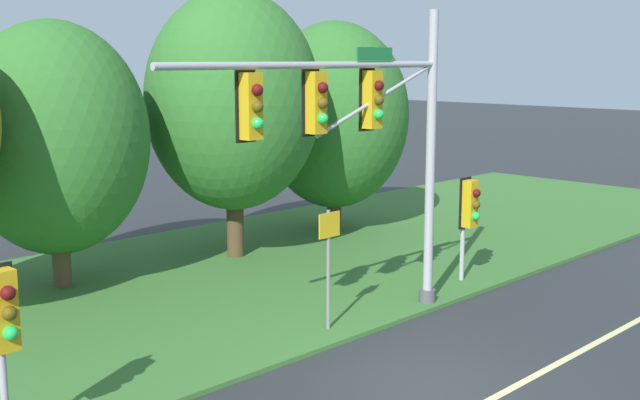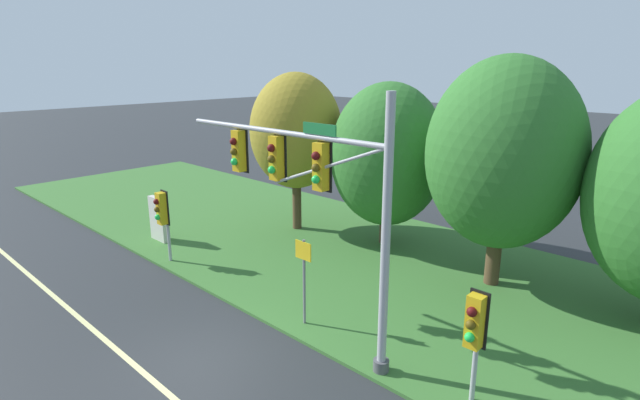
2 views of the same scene
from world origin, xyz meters
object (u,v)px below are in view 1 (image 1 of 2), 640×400
object	(u,v)px
tree_left_of_mast	(55,139)
traffic_signal_mast	(363,127)
tree_behind_signpost	(233,101)
pedestrian_signal_near_kerb	(4,320)
pedestrian_signal_further_along	(469,209)
route_sign_post	(329,253)
tree_mid_verge	(334,116)

from	to	relation	value
tree_left_of_mast	traffic_signal_mast	bearing A→B (deg)	-67.64
tree_behind_signpost	pedestrian_signal_near_kerb	bearing A→B (deg)	-145.41
tree_behind_signpost	pedestrian_signal_further_along	bearing A→B (deg)	-68.70
pedestrian_signal_further_along	route_sign_post	distance (m)	5.24
pedestrian_signal_further_along	route_sign_post	world-z (taller)	pedestrian_signal_further_along
route_sign_post	tree_left_of_mast	xyz separation A→B (m)	(-2.41, 7.19, 2.11)
pedestrian_signal_further_along	traffic_signal_mast	bearing A→B (deg)	-175.48
pedestrian_signal_further_along	tree_mid_verge	distance (m)	7.68
pedestrian_signal_near_kerb	tree_left_of_mast	distance (m)	9.13
traffic_signal_mast	route_sign_post	world-z (taller)	traffic_signal_mast
pedestrian_signal_near_kerb	route_sign_post	world-z (taller)	pedestrian_signal_near_kerb
route_sign_post	tree_mid_verge	xyz separation A→B (m)	(7.57, 7.08, 2.20)
pedestrian_signal_near_kerb	traffic_signal_mast	bearing A→B (deg)	0.28
pedestrian_signal_near_kerb	tree_left_of_mast	bearing A→B (deg)	57.67
pedestrian_signal_near_kerb	pedestrian_signal_further_along	world-z (taller)	pedestrian_signal_near_kerb
traffic_signal_mast	tree_left_of_mast	bearing A→B (deg)	112.36
pedestrian_signal_near_kerb	tree_behind_signpost	size ratio (longest dim) A/B	0.36
pedestrian_signal_further_along	tree_left_of_mast	distance (m)	10.64
pedestrian_signal_further_along	tree_behind_signpost	bearing A→B (deg)	111.30
traffic_signal_mast	tree_mid_verge	xyz separation A→B (m)	(6.89, 7.41, -0.48)
route_sign_post	tree_behind_signpost	world-z (taller)	tree_behind_signpost
pedestrian_signal_near_kerb	pedestrian_signal_further_along	bearing A→B (deg)	1.84
tree_behind_signpost	tree_left_of_mast	bearing A→B (deg)	172.01
traffic_signal_mast	tree_left_of_mast	size ratio (longest dim) A/B	1.15
route_sign_post	tree_mid_verge	bearing A→B (deg)	43.08
pedestrian_signal_near_kerb	tree_mid_verge	xyz separation A→B (m)	(14.77, 7.45, 1.87)
pedestrian_signal_near_kerb	tree_behind_signpost	bearing A→B (deg)	34.59
traffic_signal_mast	route_sign_post	size ratio (longest dim) A/B	2.96
pedestrian_signal_near_kerb	tree_mid_verge	world-z (taller)	tree_mid_verge
pedestrian_signal_near_kerb	route_sign_post	xyz separation A→B (m)	(7.20, 0.37, -0.33)
tree_mid_verge	route_sign_post	bearing A→B (deg)	-136.92
traffic_signal_mast	tree_behind_signpost	xyz separation A→B (m)	(2.04, 6.80, 0.20)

